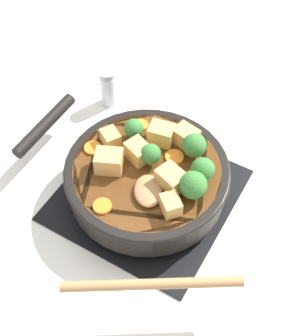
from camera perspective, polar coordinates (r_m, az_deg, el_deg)
The scene contains 21 objects.
ground_plane at distance 0.90m, azimuth -0.00°, elevation -3.33°, with size 2.40×2.40×0.00m, color white.
front_burner_grate at distance 0.89m, azimuth -0.00°, elevation -2.89°, with size 0.31×0.31×0.03m.
skillet_pan at distance 0.85m, azimuth -0.14°, elevation -1.00°, with size 0.30×0.39×0.06m.
wooden_spoon at distance 0.74m, azimuth 0.41°, elevation -9.21°, with size 0.26×0.25×0.02m.
tofu_cube_center_large at distance 0.77m, azimuth 2.91°, elevation -4.50°, with size 0.04×0.03×0.03m, color tan.
tofu_cube_near_handle at distance 0.86m, azimuth 1.77°, elevation 4.17°, with size 0.05×0.04×0.04m, color tan.
tofu_cube_east_chunk at distance 0.86m, azimuth 4.75°, elevation 3.84°, with size 0.04×0.03×0.03m, color tan.
tofu_cube_west_chunk at distance 0.83m, azimuth -1.09°, elevation 2.01°, with size 0.04×0.03×0.03m, color tan.
tofu_cube_back_piece at distance 0.86m, azimuth -4.46°, elevation 3.66°, with size 0.04×0.03×0.03m, color tan.
tofu_cube_front_piece at distance 0.79m, azimuth 2.95°, elevation -1.38°, with size 0.05×0.04×0.04m, color tan.
tofu_cube_mid_small at distance 0.82m, azimuth -4.66°, elevation 0.83°, with size 0.05×0.04×0.04m, color tan.
broccoli_floret_near_spoon at distance 0.80m, azimuth 6.80°, elevation -0.19°, with size 0.04×0.04×0.05m.
broccoli_floret_center_top at distance 0.81m, azimuth 0.67°, elevation 1.58°, with size 0.04×0.04×0.04m.
broccoli_floret_east_rim at distance 0.86m, azimuth -1.61°, elevation 4.81°, with size 0.04×0.04×0.04m.
broccoli_floret_west_rim at distance 0.77m, azimuth 5.63°, elevation -2.10°, with size 0.05×0.05×0.05m.
broccoli_floret_north_edge at distance 0.83m, azimuth 5.79°, elevation 2.74°, with size 0.04×0.04×0.05m.
carrot_slice_orange_thin at distance 0.89m, azimuth -0.74°, elevation 5.25°, with size 0.03×0.03×0.01m, color orange.
carrot_slice_near_center at distance 0.86m, azimuth -6.63°, elevation 2.44°, with size 0.03×0.03×0.01m, color orange.
carrot_slice_edge_slice at distance 0.84m, azimuth 3.35°, elevation 1.35°, with size 0.03×0.03×0.01m, color orange.
carrot_slice_under_broccoli at distance 0.78m, azimuth -5.47°, elevation -4.64°, with size 0.03×0.03×0.01m, color orange.
salt_shaker at distance 1.04m, azimuth -4.74°, elevation 9.73°, with size 0.04×0.04×0.09m.
Camera 1 is at (0.44, 0.26, 0.74)m, focal length 50.00 mm.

